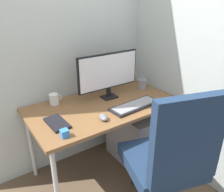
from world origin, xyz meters
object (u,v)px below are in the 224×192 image
at_px(filing_cabinet, 136,135).
at_px(mouse, 103,117).
at_px(keyboard, 135,105).
at_px(desk_clamp_accessory, 65,133).
at_px(monitor, 108,72).
at_px(office_chair, 170,157).
at_px(coffee_mug, 54,99).
at_px(notebook, 57,123).
at_px(pen_holder, 142,84).

bearing_deg(filing_cabinet, mouse, -159.85).
distance_m(keyboard, mouse, 0.35).
xyz_separation_m(mouse, desk_clamp_accessory, (-0.34, -0.05, 0.01)).
bearing_deg(monitor, filing_cabinet, -30.13).
bearing_deg(office_chair, coffee_mug, 113.87).
bearing_deg(filing_cabinet, desk_clamp_accessory, -164.61).
distance_m(filing_cabinet, notebook, 0.95).
relative_size(pen_holder, coffee_mug, 1.40).
xyz_separation_m(keyboard, mouse, (-0.34, -0.03, 0.01)).
bearing_deg(coffee_mug, notebook, -108.67).
xyz_separation_m(office_chair, coffee_mug, (-0.43, 0.97, 0.18)).
height_order(mouse, coffee_mug, coffee_mug).
relative_size(monitor, coffee_mug, 5.28).
bearing_deg(keyboard, filing_cabinet, 42.61).
xyz_separation_m(keyboard, desk_clamp_accessory, (-0.69, -0.08, 0.02)).
bearing_deg(office_chair, mouse, 113.87).
bearing_deg(desk_clamp_accessory, filing_cabinet, 15.39).
distance_m(keyboard, pen_holder, 0.45).
relative_size(mouse, coffee_mug, 0.88).
relative_size(monitor, notebook, 2.58).
distance_m(pen_holder, coffee_mug, 0.90).
distance_m(office_chair, mouse, 0.56).
relative_size(filing_cabinet, monitor, 0.88).
bearing_deg(pen_holder, office_chair, -119.32).
relative_size(office_chair, monitor, 1.79).
bearing_deg(office_chair, keyboard, 76.84).
distance_m(monitor, desk_clamp_accessory, 0.75).
distance_m(mouse, coffee_mug, 0.52).
distance_m(office_chair, monitor, 0.91).
height_order(filing_cabinet, monitor, monitor).
bearing_deg(coffee_mug, pen_holder, -9.63).
distance_m(filing_cabinet, monitor, 0.74).
height_order(office_chair, mouse, office_chair).
relative_size(filing_cabinet, keyboard, 1.14).
bearing_deg(pen_holder, coffee_mug, 170.37).
bearing_deg(mouse, office_chair, -52.95).
xyz_separation_m(notebook, desk_clamp_accessory, (-0.02, -0.19, 0.02)).
xyz_separation_m(monitor, pen_holder, (0.41, -0.01, -0.20)).
bearing_deg(monitor, pen_holder, -0.95).
relative_size(filing_cabinet, notebook, 2.27).
bearing_deg(monitor, office_chair, -93.37).
bearing_deg(desk_clamp_accessory, keyboard, 6.64).
distance_m(filing_cabinet, coffee_mug, 0.92).
relative_size(office_chair, mouse, 10.69).
height_order(filing_cabinet, desk_clamp_accessory, desk_clamp_accessory).
height_order(filing_cabinet, coffee_mug, coffee_mug).
bearing_deg(pen_holder, mouse, -154.61).
relative_size(monitor, mouse, 5.98).
bearing_deg(coffee_mug, filing_cabinet, -21.59).
xyz_separation_m(monitor, mouse, (-0.27, -0.33, -0.23)).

